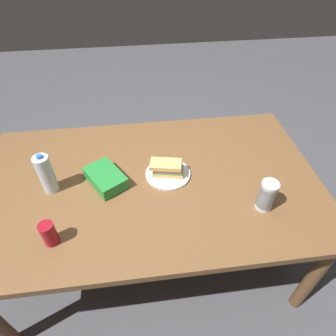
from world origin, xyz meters
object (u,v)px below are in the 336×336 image
Objects in this scene: water_bottle_tall at (46,174)px; sandwich at (167,168)px; chip_bag at (106,178)px; plastic_cup_stack at (267,195)px; dining_table at (150,189)px; paper_plate at (168,174)px; soda_can_red at (49,234)px.

sandwich is at bearing -177.17° from water_bottle_tall.
chip_bag is 0.83m from plastic_cup_stack.
dining_table is 8.11× the size of chip_bag.
paper_plate is 0.64m from water_bottle_tall.
dining_table is at bearing 16.32° from sandwich.
dining_table is at bearing -179.86° from water_bottle_tall.
soda_can_red is at bearing 99.38° from water_bottle_tall.
dining_table is 9.44× the size of sandwich.
paper_plate is 0.54m from plastic_cup_stack.
chip_bag is (0.24, -0.01, 0.11)m from dining_table.
sandwich is at bearing -163.68° from dining_table.
water_bottle_tall is at bearing 2.83° from sandwich.
paper_plate is at bearing -165.01° from sandwich.
plastic_cup_stack is (-0.55, 0.26, 0.16)m from dining_table.
plastic_cup_stack reaches higher than soda_can_red.
dining_table is 0.63m from plastic_cup_stack.
chip_bag is 0.97× the size of water_bottle_tall.
plastic_cup_stack is (-0.79, 0.27, 0.05)m from chip_bag.
sandwich is 0.86× the size of chip_bag.
water_bottle_tall reaches higher than plastic_cup_stack.
water_bottle_tall is 1.10m from plastic_cup_stack.
sandwich is at bearing -147.73° from soda_can_red.
paper_plate is at bearing -177.09° from water_bottle_tall.
plastic_cup_stack is (-1.02, -0.07, 0.02)m from soda_can_red.
water_bottle_tall reaches higher than dining_table.
soda_can_red is 0.73× the size of plastic_cup_stack.
plastic_cup_stack is at bearing 147.18° from paper_plate.
sandwich is (0.00, 0.00, 0.05)m from paper_plate.
water_bottle_tall is at bearing -119.06° from chip_bag.
dining_table is 15.29× the size of soda_can_red.
plastic_cup_stack reaches higher than chip_bag.
paper_plate is at bearing -147.83° from soda_can_red.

